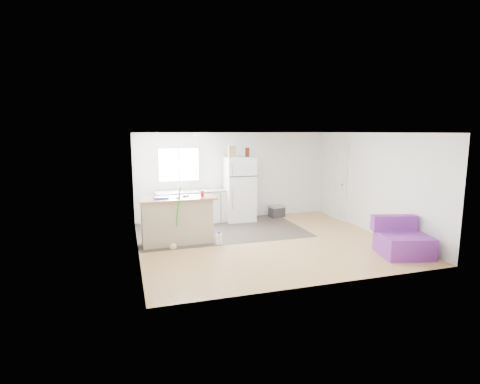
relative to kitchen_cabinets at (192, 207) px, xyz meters
name	(u,v)px	position (x,y,z in m)	size (l,w,h in m)	color
room	(267,188)	(1.26, -2.20, 0.75)	(5.51, 5.01, 2.41)	#AB7947
vinyl_zone	(221,230)	(0.54, -0.95, -0.44)	(4.05, 2.50, 0.00)	#362E29
window	(179,165)	(-0.29, 0.29, 1.11)	(1.18, 0.06, 0.98)	white
interior_door	(337,183)	(3.98, -0.65, 0.57)	(0.11, 0.92, 2.10)	white
ceiling_fixture	(201,134)	(0.06, -1.00, 1.92)	(0.30, 0.30, 0.07)	white
kitchen_cabinets	(192,207)	(0.00, 0.00, 0.00)	(2.01, 0.80, 1.15)	white
peninsula	(177,220)	(-0.64, -1.72, 0.07)	(1.67, 0.68, 1.01)	#C0AD8A
refrigerator	(239,189)	(1.29, -0.08, 0.43)	(0.79, 0.75, 1.75)	white
cooler	(277,211)	(2.44, -0.01, -0.28)	(0.49, 0.39, 0.33)	#2C2C2E
purple_seat	(402,241)	(3.51, -3.84, -0.17)	(1.09, 1.06, 0.75)	#772D94
cleaner_jug	(219,239)	(0.21, -2.09, -0.32)	(0.13, 0.10, 0.28)	white
mop	(174,238)	(-0.76, -2.12, -0.21)	(0.27, 0.36, 1.32)	green
red_cup	(202,194)	(-0.07, -1.71, 0.63)	(0.08, 0.08, 0.12)	#B9240B
blue_tray	(161,198)	(-0.98, -1.75, 0.59)	(0.30, 0.22, 0.04)	#1537C6
tool_a	(186,196)	(-0.42, -1.64, 0.58)	(0.14, 0.05, 0.03)	black
tool_b	(178,198)	(-0.62, -1.81, 0.58)	(0.10, 0.04, 0.03)	black
cardboard_box	(232,151)	(1.07, -0.09, 1.45)	(0.20, 0.10, 0.30)	tan
bottle_left	(248,152)	(1.51, -0.15, 1.43)	(0.07, 0.07, 0.25)	#331009
bottle_right	(247,152)	(1.49, -0.09, 1.43)	(0.07, 0.07, 0.25)	#331009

